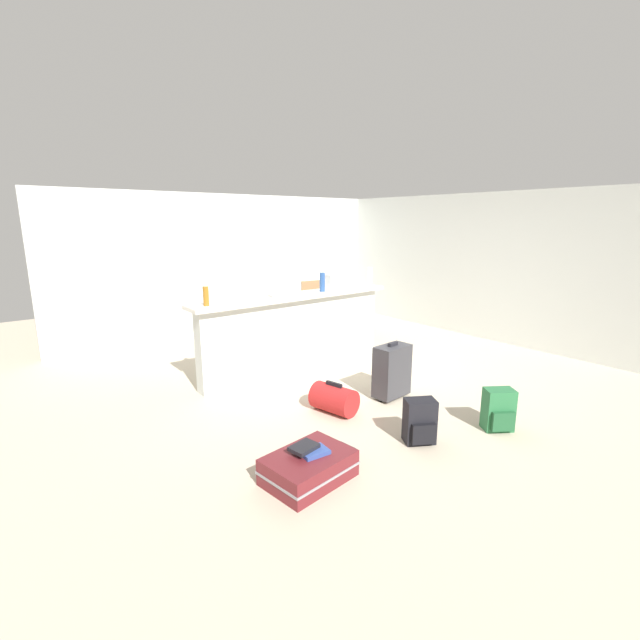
# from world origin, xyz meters

# --- Properties ---
(ground_plane) EXTENTS (13.00, 13.00, 0.05)m
(ground_plane) POSITION_xyz_m (0.00, 0.00, -0.03)
(ground_plane) COLOR beige
(wall_back) EXTENTS (6.60, 0.10, 2.50)m
(wall_back) POSITION_xyz_m (0.00, 3.05, 1.25)
(wall_back) COLOR silver
(wall_back) RESTS_ON ground_plane
(wall_right) EXTENTS (0.10, 6.00, 2.50)m
(wall_right) POSITION_xyz_m (3.05, 0.30, 1.25)
(wall_right) COLOR silver
(wall_right) RESTS_ON ground_plane
(partition_half_wall) EXTENTS (2.80, 0.20, 1.02)m
(partition_half_wall) POSITION_xyz_m (-0.57, 0.38, 0.51)
(partition_half_wall) COLOR silver
(partition_half_wall) RESTS_ON ground_plane
(bar_countertop) EXTENTS (2.96, 0.40, 0.05)m
(bar_countertop) POSITION_xyz_m (-0.57, 0.38, 1.04)
(bar_countertop) COLOR white
(bar_countertop) RESTS_ON partition_half_wall
(bottle_amber) EXTENTS (0.07, 0.07, 0.22)m
(bottle_amber) POSITION_xyz_m (-1.84, 0.37, 1.18)
(bottle_amber) COLOR #9E661E
(bottle_amber) RESTS_ON bar_countertop
(bottle_clear) EXTENTS (0.07, 0.07, 0.30)m
(bottle_clear) POSITION_xyz_m (-0.94, 0.32, 1.22)
(bottle_clear) COLOR silver
(bottle_clear) RESTS_ON bar_countertop
(bottle_blue) EXTENTS (0.08, 0.08, 0.26)m
(bottle_blue) POSITION_xyz_m (-0.14, 0.35, 1.20)
(bottle_blue) COLOR #284C89
(bottle_blue) RESTS_ON bar_countertop
(bottle_white) EXTENTS (0.07, 0.07, 0.28)m
(bottle_white) POSITION_xyz_m (0.72, 0.29, 1.21)
(bottle_white) COLOR silver
(bottle_white) RESTS_ON bar_countertop
(grocery_bag) EXTENTS (0.26, 0.18, 0.22)m
(grocery_bag) POSITION_xyz_m (0.13, 0.42, 1.18)
(grocery_bag) COLOR silver
(grocery_bag) RESTS_ON bar_countertop
(dining_table) EXTENTS (1.10, 0.80, 0.74)m
(dining_table) POSITION_xyz_m (1.04, 1.67, 0.65)
(dining_table) COLOR #332319
(dining_table) RESTS_ON ground_plane
(dining_chair_near_partition) EXTENTS (0.43, 0.43, 0.93)m
(dining_chair_near_partition) POSITION_xyz_m (1.02, 1.08, 0.52)
(dining_chair_near_partition) COLOR #9E754C
(dining_chair_near_partition) RESTS_ON ground_plane
(dining_chair_far_side) EXTENTS (0.46, 0.46, 0.93)m
(dining_chair_far_side) POSITION_xyz_m (1.07, 2.27, 0.52)
(dining_chair_far_side) COLOR #9E754C
(dining_chair_far_side) RESTS_ON ground_plane
(suitcase_flat_maroon) EXTENTS (0.86, 0.57, 0.22)m
(suitcase_flat_maroon) POSITION_xyz_m (-2.01, -1.82, 0.11)
(suitcase_flat_maroon) COLOR maroon
(suitcase_flat_maroon) RESTS_ON ground_plane
(suitcase_upright_charcoal) EXTENTS (0.46, 0.27, 0.67)m
(suitcase_upright_charcoal) POSITION_xyz_m (-0.25, -1.08, 0.33)
(suitcase_upright_charcoal) COLOR #38383D
(suitcase_upright_charcoal) RESTS_ON ground_plane
(backpack_black) EXTENTS (0.33, 0.33, 0.42)m
(backpack_black) POSITION_xyz_m (-0.83, -1.98, 0.20)
(backpack_black) COLOR black
(backpack_black) RESTS_ON ground_plane
(backpack_green) EXTENTS (0.34, 0.33, 0.42)m
(backpack_green) POSITION_xyz_m (-0.02, -2.29, 0.20)
(backpack_green) COLOR #286B3D
(backpack_green) RESTS_ON ground_plane
(duffel_bag_red) EXTENTS (0.40, 0.53, 0.34)m
(duffel_bag_red) POSITION_xyz_m (-1.03, -0.97, 0.15)
(duffel_bag_red) COLOR red
(duffel_bag_red) RESTS_ON ground_plane
(book_stack) EXTENTS (0.29, 0.25, 0.06)m
(book_stack) POSITION_xyz_m (-2.00, -1.80, 0.25)
(book_stack) COLOR #334C99
(book_stack) RESTS_ON suitcase_flat_maroon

